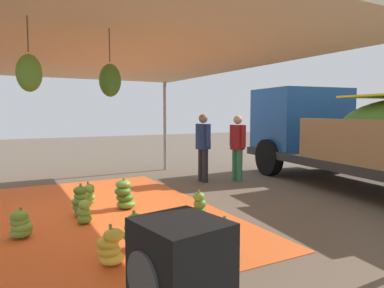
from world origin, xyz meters
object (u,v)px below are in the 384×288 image
Objects in this scene: banana_bunch_5 at (199,205)px; banana_bunch_2 at (134,233)px; banana_bunch_6 at (224,238)px; cargo_truck_main at (362,132)px; worker_1 at (237,143)px; banana_bunch_7 at (89,195)px; banana_bunch_8 at (124,195)px; banana_bunch_3 at (81,202)px; banana_bunch_0 at (110,248)px; banana_bunch_1 at (84,212)px; banana_bunch_4 at (20,225)px; worker_0 at (203,142)px.

banana_bunch_2 is at bearing -58.23° from banana_bunch_5.
cargo_truck_main reaches higher than banana_bunch_6.
banana_bunch_7 is at bearing -80.94° from worker_1.
worker_1 is (-0.61, 3.82, 0.77)m from banana_bunch_7.
banana_bunch_5 is at bearing 43.05° from banana_bunch_8.
banana_bunch_3 is at bearing -21.68° from banana_bunch_7.
banana_bunch_6 is 4.83m from worker_1.
banana_bunch_1 is (-1.68, 0.05, -0.02)m from banana_bunch_0.
cargo_truck_main is at bearing 81.96° from banana_bunch_8.
banana_bunch_1 is 0.76× the size of banana_bunch_8.
worker_1 reaches higher than banana_bunch_4.
banana_bunch_3 is at bearing 125.44° from banana_bunch_4.
banana_bunch_0 is at bearing -106.21° from banana_bunch_6.
banana_bunch_4 is (-1.43, -0.85, -0.01)m from banana_bunch_0.
banana_bunch_8 reaches higher than banana_bunch_7.
worker_0 is (-1.52, 2.51, 0.74)m from banana_bunch_8.
banana_bunch_7 is (-2.48, -0.02, -0.03)m from banana_bunch_2.
worker_0 reaches higher than worker_1.
banana_bunch_3 reaches higher than banana_bunch_7.
banana_bunch_5 is 3.09m from worker_0.
banana_bunch_5 is 0.90× the size of banana_bunch_6.
banana_bunch_7 reaches higher than banana_bunch_1.
banana_bunch_4 is 0.98× the size of banana_bunch_5.
banana_bunch_0 is 1.67m from banana_bunch_4.
worker_1 is (-1.98, 5.03, 0.77)m from banana_bunch_4.
banana_bunch_7 is 0.79× the size of banana_bunch_8.
worker_0 is at bearing 137.97° from banana_bunch_0.
banana_bunch_1 is 0.96× the size of banana_bunch_5.
cargo_truck_main reaches higher than banana_bunch_4.
banana_bunch_8 is at bearing -98.04° from cargo_truck_main.
banana_bunch_3 is at bearing -154.17° from banana_bunch_6.
banana_bunch_5 is (0.47, 1.78, 0.01)m from banana_bunch_1.
banana_bunch_0 is 1.08× the size of banana_bunch_5.
banana_bunch_6 is (0.69, 0.89, -0.01)m from banana_bunch_2.
banana_bunch_2 is 1.14× the size of banana_bunch_7.
banana_bunch_5 is at bearing 85.27° from banana_bunch_4.
banana_bunch_4 is 1.83m from banana_bunch_7.
banana_bunch_7 is at bearing -102.61° from cargo_truck_main.
worker_0 is at bearing 152.95° from banana_bunch_6.
banana_bunch_2 is at bearing -41.09° from worker_0.
banana_bunch_6 is at bearing 52.33° from banana_bunch_2.
banana_bunch_1 is 1.16m from banana_bunch_7.
worker_1 is at bearing 133.08° from banana_bunch_5.
banana_bunch_3 is at bearing -72.25° from worker_1.
banana_bunch_0 reaches higher than banana_bunch_4.
banana_bunch_2 reaches higher than banana_bunch_7.
worker_0 is (-3.44, 3.00, 0.77)m from banana_bunch_2.
banana_bunch_0 is at bearing 30.58° from banana_bunch_4.
worker_0 is (-2.54, 1.55, 0.79)m from banana_bunch_5.
banana_bunch_1 is 0.25× the size of worker_0.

